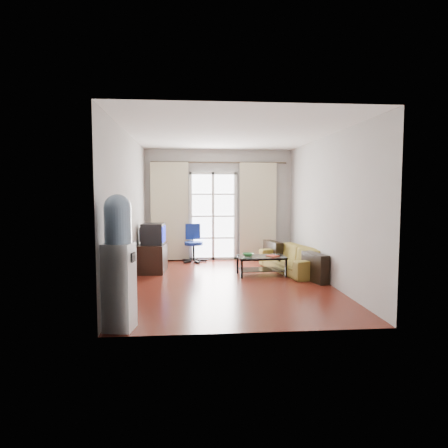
# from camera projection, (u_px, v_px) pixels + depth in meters

# --- Properties ---
(floor) EXTENTS (5.20, 5.20, 0.00)m
(floor) POSITION_uv_depth(u_px,v_px,m) (230.00, 283.00, 7.34)
(floor) COLOR maroon
(floor) RESTS_ON ground
(ceiling) EXTENTS (5.20, 5.20, 0.00)m
(ceiling) POSITION_uv_depth(u_px,v_px,m) (230.00, 134.00, 7.12)
(ceiling) COLOR white
(ceiling) RESTS_ON wall_back
(wall_back) EXTENTS (3.60, 0.02, 2.70)m
(wall_back) POSITION_uv_depth(u_px,v_px,m) (219.00, 205.00, 9.81)
(wall_back) COLOR #B0ACA7
(wall_back) RESTS_ON floor
(wall_front) EXTENTS (3.60, 0.02, 2.70)m
(wall_front) POSITION_uv_depth(u_px,v_px,m) (253.00, 220.00, 4.65)
(wall_front) COLOR #B0ACA7
(wall_front) RESTS_ON floor
(wall_left) EXTENTS (0.02, 5.20, 2.70)m
(wall_left) POSITION_uv_depth(u_px,v_px,m) (129.00, 210.00, 7.08)
(wall_left) COLOR #B0ACA7
(wall_left) RESTS_ON floor
(wall_right) EXTENTS (0.02, 5.20, 2.70)m
(wall_right) POSITION_uv_depth(u_px,v_px,m) (326.00, 209.00, 7.39)
(wall_right) COLOR #B0ACA7
(wall_right) RESTS_ON floor
(french_door) EXTENTS (1.16, 0.06, 2.15)m
(french_door) POSITION_uv_depth(u_px,v_px,m) (213.00, 216.00, 9.77)
(french_door) COLOR white
(french_door) RESTS_ON wall_back
(curtain_rod) EXTENTS (3.30, 0.04, 0.04)m
(curtain_rod) POSITION_uv_depth(u_px,v_px,m) (219.00, 162.00, 9.63)
(curtain_rod) COLOR #4C3F2D
(curtain_rod) RESTS_ON wall_back
(curtain_left) EXTENTS (0.90, 0.07, 2.35)m
(curtain_left) POSITION_uv_depth(u_px,v_px,m) (170.00, 211.00, 9.60)
(curtain_left) COLOR beige
(curtain_left) RESTS_ON curtain_rod
(curtain_right) EXTENTS (0.90, 0.07, 2.35)m
(curtain_right) POSITION_uv_depth(u_px,v_px,m) (258.00, 211.00, 9.79)
(curtain_right) COLOR beige
(curtain_right) RESTS_ON curtain_rod
(radiator) EXTENTS (0.64, 0.12, 0.64)m
(radiator) POSITION_uv_depth(u_px,v_px,m) (252.00, 246.00, 9.87)
(radiator) COLOR gray
(radiator) RESTS_ON floor
(sofa) EXTENTS (2.15, 1.52, 0.54)m
(sofa) POSITION_uv_depth(u_px,v_px,m) (292.00, 259.00, 8.34)
(sofa) COLOR brown
(sofa) RESTS_ON floor
(coffee_table) EXTENTS (0.97, 0.59, 0.39)m
(coffee_table) POSITION_uv_depth(u_px,v_px,m) (261.00, 263.00, 8.00)
(coffee_table) COLOR silver
(coffee_table) RESTS_ON floor
(bowl) EXTENTS (0.32, 0.32, 0.06)m
(bowl) POSITION_uv_depth(u_px,v_px,m) (248.00, 255.00, 8.02)
(bowl) COLOR #33822F
(bowl) RESTS_ON coffee_table
(book) EXTENTS (0.37, 0.38, 0.02)m
(book) POSITION_uv_depth(u_px,v_px,m) (269.00, 256.00, 7.91)
(book) COLOR #AE3C15
(book) RESTS_ON coffee_table
(remote) EXTENTS (0.18, 0.14, 0.02)m
(remote) POSITION_uv_depth(u_px,v_px,m) (277.00, 256.00, 7.99)
(remote) COLOR black
(remote) RESTS_ON coffee_table
(tv_stand) EXTENTS (0.59, 0.83, 0.58)m
(tv_stand) POSITION_uv_depth(u_px,v_px,m) (153.00, 258.00, 8.34)
(tv_stand) COLOR black
(tv_stand) RESTS_ON floor
(crt_tv) EXTENTS (0.52, 0.51, 0.44)m
(crt_tv) POSITION_uv_depth(u_px,v_px,m) (152.00, 234.00, 8.27)
(crt_tv) COLOR black
(crt_tv) RESTS_ON tv_stand
(task_chair) EXTENTS (0.66, 0.66, 0.90)m
(task_chair) POSITION_uv_depth(u_px,v_px,m) (194.00, 251.00, 9.53)
(task_chair) COLOR black
(task_chair) RESTS_ON floor
(water_cooler) EXTENTS (0.39, 0.39, 1.65)m
(water_cooler) POSITION_uv_depth(u_px,v_px,m) (119.00, 260.00, 4.80)
(water_cooler) COLOR white
(water_cooler) RESTS_ON floor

